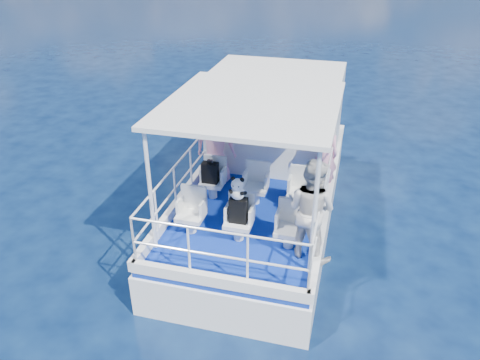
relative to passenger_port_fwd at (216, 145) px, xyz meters
The scene contains 20 objects.
ground 2.24m from the passenger_port_fwd, 40.75° to the right, with size 2000.00×2000.00×0.00m, color #071534.
hull 2.06m from the passenger_port_fwd, ahead, with size 3.00×7.00×1.60m, color white.
deck 1.39m from the passenger_port_fwd, ahead, with size 2.90×6.90×0.10m, color navy.
cabin 1.76m from the passenger_port_fwd, 53.58° to the left, with size 2.85×2.00×2.20m, color white.
canopy 2.03m from the passenger_port_fwd, 46.52° to the right, with size 3.00×3.20×0.08m, color white.
canopy_posts 1.56m from the passenger_port_fwd, 47.80° to the right, with size 2.77×2.97×2.20m.
railings 1.84m from the passenger_port_fwd, 54.77° to the right, with size 2.84×3.59×1.00m, color white, non-canonical shape.
seat_port_fwd 0.98m from the passenger_port_fwd, 78.80° to the right, with size 0.48×0.46×0.38m, color silver.
seat_center_fwd 1.42m from the passenger_port_fwd, 33.78° to the right, with size 0.48×0.46×0.38m, color silver.
seat_stbd_fwd 2.17m from the passenger_port_fwd, 19.71° to the right, with size 0.48×0.46×0.38m, color silver.
seat_port_aft 2.11m from the passenger_port_fwd, 86.06° to the right, with size 0.48×0.46×0.38m, color silver.
seat_center_aft 2.35m from the passenger_port_fwd, 62.51° to the right, with size 0.48×0.46×0.38m, color silver.
seat_stbd_aft 2.86m from the passenger_port_fwd, 45.83° to the right, with size 0.48×0.46×0.38m, color silver.
passenger_port_fwd is the anchor object (origin of this frame).
passenger_stbd_fwd 2.29m from the passenger_port_fwd, ahead, with size 0.58×0.38×1.60m, color pink.
passenger_stbd_aft 3.13m from the passenger_port_fwd, 42.97° to the right, with size 0.88×0.68×1.80m, color silver.
backpack_port 0.81m from the passenger_port_fwd, 81.68° to the right, with size 0.33×0.18×0.43m, color black.
backpack_center 2.28m from the passenger_port_fwd, 62.68° to the right, with size 0.31×0.18×0.47m, color black.
compact_camera 0.75m from the passenger_port_fwd, 81.56° to the right, with size 0.11×0.06×0.06m, color black.
panda 2.27m from the passenger_port_fwd, 63.07° to the right, with size 0.27×0.22×0.41m, color white, non-canonical shape.
Camera 1 is at (1.77, -7.78, 5.85)m, focal length 35.00 mm.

